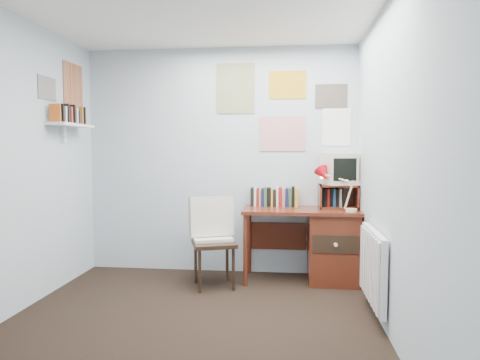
% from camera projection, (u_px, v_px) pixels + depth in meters
% --- Properties ---
extents(ground, '(3.50, 3.50, 0.00)m').
position_uv_depth(ground, '(183.00, 337.00, 3.14)').
color(ground, black).
rests_on(ground, ground).
extents(back_wall, '(3.00, 0.02, 2.50)m').
position_uv_depth(back_wall, '(220.00, 161.00, 4.79)').
color(back_wall, '#B0BFC9').
rests_on(back_wall, ground).
extents(right_wall, '(0.02, 3.50, 2.50)m').
position_uv_depth(right_wall, '(398.00, 168.00, 2.89)').
color(right_wall, '#B0BFC9').
rests_on(right_wall, ground).
extents(desk, '(1.20, 0.55, 0.76)m').
position_uv_depth(desk, '(327.00, 243.00, 4.45)').
color(desk, '#5F2515').
rests_on(desk, ground).
extents(desk_chair, '(0.56, 0.55, 0.88)m').
position_uv_depth(desk_chair, '(214.00, 244.00, 4.27)').
color(desk_chair, black).
rests_on(desk_chair, ground).
extents(desk_lamp, '(0.32, 0.28, 0.40)m').
position_uv_depth(desk_lamp, '(352.00, 192.00, 4.24)').
color(desk_lamp, red).
rests_on(desk_lamp, desk).
extents(tv_riser, '(0.40, 0.30, 0.25)m').
position_uv_depth(tv_riser, '(338.00, 196.00, 4.51)').
color(tv_riser, '#5F2515').
rests_on(tv_riser, desk).
extents(crt_tv, '(0.46, 0.44, 0.36)m').
position_uv_depth(crt_tv, '(342.00, 167.00, 4.51)').
color(crt_tv, beige).
rests_on(crt_tv, tv_riser).
extents(book_row, '(0.60, 0.14, 0.22)m').
position_uv_depth(book_row, '(278.00, 196.00, 4.65)').
color(book_row, '#5F2515').
rests_on(book_row, desk).
extents(radiator, '(0.09, 0.80, 0.60)m').
position_uv_depth(radiator, '(373.00, 267.00, 3.49)').
color(radiator, white).
rests_on(radiator, right_wall).
extents(wall_shelf, '(0.20, 0.62, 0.24)m').
position_uv_depth(wall_shelf, '(71.00, 125.00, 4.27)').
color(wall_shelf, white).
rests_on(wall_shelf, left_wall).
extents(posters_back, '(1.20, 0.01, 0.90)m').
position_uv_depth(posters_back, '(283.00, 106.00, 4.66)').
color(posters_back, white).
rests_on(posters_back, back_wall).
extents(posters_left, '(0.01, 0.70, 0.60)m').
position_uv_depth(posters_left, '(61.00, 87.00, 4.25)').
color(posters_left, white).
rests_on(posters_left, left_wall).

